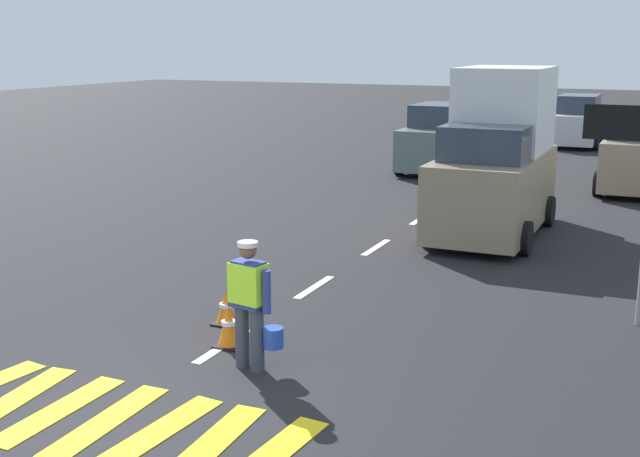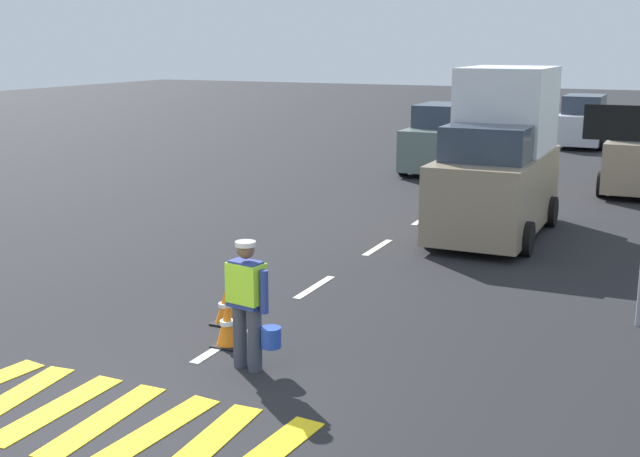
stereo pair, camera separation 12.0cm
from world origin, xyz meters
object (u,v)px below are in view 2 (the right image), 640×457
car_oncoming_third (530,108)px  car_oncoming_second (443,140)px  lane_direction_sign (635,162)px  traffic_cone_near (227,326)px  traffic_cone_far (225,308)px  road_worker (248,299)px  delivery_truck (499,160)px  car_outgoing_far (583,122)px

car_oncoming_third → car_oncoming_second: bearing=-89.9°
lane_direction_sign → traffic_cone_near: bearing=-146.0°
traffic_cone_near → lane_direction_sign: bearing=34.0°
lane_direction_sign → traffic_cone_far: (-5.31, -2.49, -2.16)m
lane_direction_sign → traffic_cone_far: lane_direction_sign is taller
road_worker → car_oncoming_second: (-2.41, 16.75, 0.06)m
car_oncoming_third → traffic_cone_far: bearing=-87.6°
traffic_cone_near → delivery_truck: bearing=77.7°
lane_direction_sign → traffic_cone_far: bearing=-154.9°
traffic_cone_near → car_oncoming_second: 16.30m
road_worker → lane_direction_sign: (4.15, 3.81, 1.48)m
lane_direction_sign → car_oncoming_third: size_ratio=0.80×
lane_direction_sign → road_worker: bearing=-137.4°
delivery_truck → car_oncoming_third: delivery_truck is taller
road_worker → traffic_cone_far: bearing=131.2°
road_worker → delivery_truck: 8.90m
car_outgoing_far → car_oncoming_second: (-3.20, -8.66, 0.06)m
lane_direction_sign → delivery_truck: (-3.02, 4.99, -0.80)m
traffic_cone_near → car_oncoming_second: size_ratio=0.15×
car_oncoming_second → car_oncoming_third: car_oncoming_second is taller
car_oncoming_third → lane_direction_sign: bearing=-76.6°
car_oncoming_third → car_outgoing_far: bearing=-61.8°
traffic_cone_near → car_oncoming_third: (-1.79, 30.90, 0.67)m
delivery_truck → car_oncoming_second: (-3.54, 7.94, -0.62)m
car_oncoming_third → delivery_truck: bearing=-81.0°
car_oncoming_second → delivery_truck: bearing=-65.9°
traffic_cone_far → road_worker: bearing=-48.8°
traffic_cone_near → traffic_cone_far: bearing=122.9°
car_oncoming_second → traffic_cone_near: bearing=-83.8°
car_outgoing_far → car_oncoming_third: 6.87m
traffic_cone_far → car_outgoing_far: 24.17m
delivery_truck → car_outgoing_far: bearing=91.2°
road_worker → traffic_cone_near: (-0.67, 0.56, -0.64)m
traffic_cone_near → car_outgoing_far: bearing=86.6°
car_oncoming_second → lane_direction_sign: bearing=-63.1°
traffic_cone_far → car_outgoing_far: car_outgoing_far is taller
road_worker → traffic_cone_far: size_ratio=3.32×
car_outgoing_far → car_oncoming_second: size_ratio=1.03×
traffic_cone_near → car_oncoming_third: size_ratio=0.15×
delivery_truck → road_worker: bearing=-97.3°
car_outgoing_far → lane_direction_sign: bearing=-81.2°
traffic_cone_far → car_oncoming_third: 30.17m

